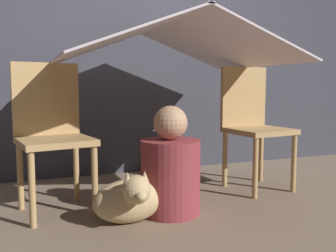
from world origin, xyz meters
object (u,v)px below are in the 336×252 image
chair_right (253,121)px  dog (130,199)px  chair_left (52,130)px  person_front (170,170)px

chair_right → dog: bearing=-164.0°
chair_left → dog: (0.36, -0.41, -0.35)m
chair_left → dog: size_ratio=2.25×
person_front → dog: (-0.27, -0.09, -0.12)m
chair_right → person_front: 0.88m
chair_left → person_front: 0.75m
chair_right → dog: 1.18m
chair_left → dog: chair_left is taller
person_front → dog: bearing=-162.4°
dog → chair_right: bearing=21.3°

